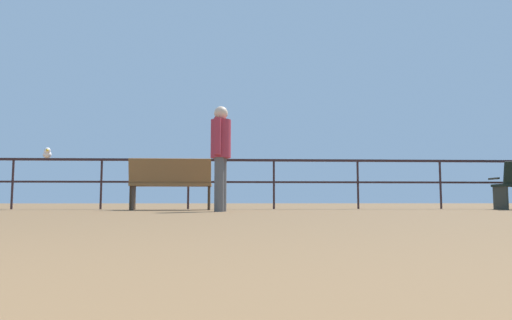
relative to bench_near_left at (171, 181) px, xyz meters
The scene contains 4 objects.
pier_railing 0.96m from the bench_near_left, 75.39° to the left, with size 21.24×0.05×1.04m.
bench_near_left is the anchor object (origin of this frame).
person_by_bench 1.63m from the bench_near_left, 52.29° to the right, with size 0.32×0.53×1.69m.
seagull_on_rail 2.83m from the bench_near_left, 161.56° to the left, with size 0.26×0.42×0.21m.
Camera 1 is at (0.95, 0.56, 0.17)m, focal length 31.76 mm.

